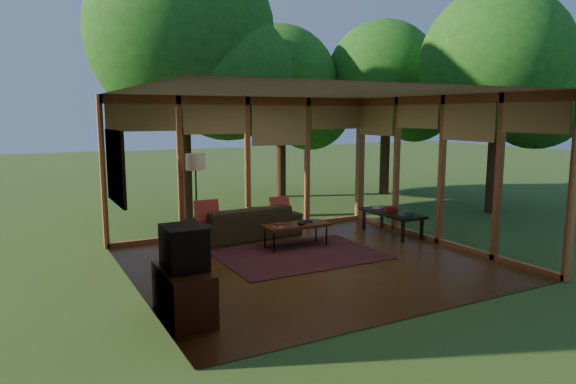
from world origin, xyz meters
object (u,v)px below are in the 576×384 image
floor_lamp (196,167)px  coffee_table (296,226)px  media_cabinet (184,293)px  side_console (392,214)px  television (184,247)px  sofa (244,222)px

floor_lamp → coffee_table: 2.14m
media_cabinet → side_console: size_ratio=0.71×
media_cabinet → side_console: 5.34m
television → side_console: size_ratio=0.39×
side_console → television: bearing=-155.8°
floor_lamp → side_console: size_ratio=1.18×
side_console → coffee_table: bearing=179.4°
floor_lamp → side_console: floor_lamp is taller
coffee_table → media_cabinet: bearing=-141.0°
television → coffee_table: 3.51m
media_cabinet → coffee_table: media_cabinet is taller
media_cabinet → side_console: (4.87, 2.18, 0.11)m
sofa → television: 3.92m
coffee_table → television: bearing=-140.8°
television → side_console: 5.33m
sofa → side_console: (2.71, -1.07, 0.09)m
media_cabinet → floor_lamp: floor_lamp is taller
side_console → sofa: bearing=158.5°
television → floor_lamp: size_ratio=0.33×
coffee_table → side_console: (2.15, -0.02, 0.02)m
sofa → television: bearing=51.7°
media_cabinet → side_console: media_cabinet is taller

